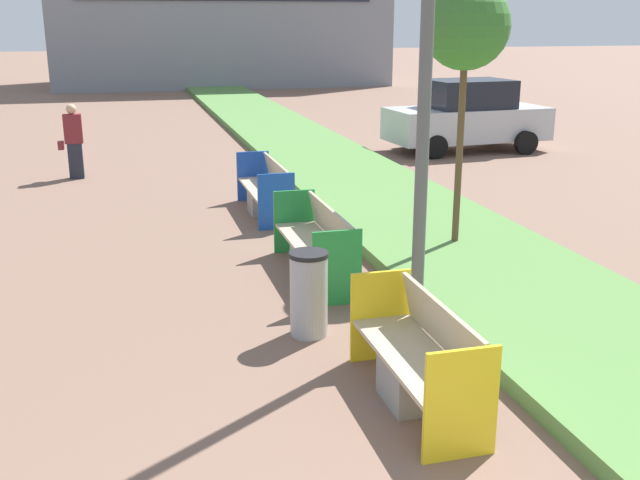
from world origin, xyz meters
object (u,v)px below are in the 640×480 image
(bench_yellow_frame, at_px, (418,365))
(parked_car_distant, at_px, (467,116))
(sapling_tree_near, at_px, (466,28))
(bench_blue_frame, at_px, (266,193))
(litter_bin, at_px, (309,294))
(bench_green_frame, at_px, (316,249))
(pedestrian_walking, at_px, (74,141))

(bench_yellow_frame, distance_m, parked_car_distant, 13.98)
(sapling_tree_near, bearing_deg, bench_blue_frame, 126.80)
(litter_bin, bearing_deg, parked_car_distant, 56.79)
(bench_green_frame, distance_m, bench_blue_frame, 3.53)
(sapling_tree_near, bearing_deg, bench_yellow_frame, -118.82)
(bench_yellow_frame, height_order, sapling_tree_near, sapling_tree_near)
(bench_yellow_frame, xyz_separation_m, pedestrian_walking, (-3.43, 11.31, 0.45))
(bench_green_frame, relative_size, parked_car_distant, 0.54)
(pedestrian_walking, bearing_deg, bench_yellow_frame, -73.13)
(bench_yellow_frame, bearing_deg, sapling_tree_near, 61.18)
(bench_yellow_frame, height_order, bench_blue_frame, same)
(bench_yellow_frame, bearing_deg, bench_green_frame, 89.93)
(bench_blue_frame, xyz_separation_m, sapling_tree_near, (2.27, -3.04, 2.86))
(litter_bin, xyz_separation_m, parked_car_distant, (7.00, 10.69, 0.44))
(bench_green_frame, relative_size, sapling_tree_near, 0.60)
(bench_green_frame, relative_size, bench_blue_frame, 1.03)
(sapling_tree_near, bearing_deg, litter_bin, -139.84)
(sapling_tree_near, relative_size, parked_car_distant, 0.90)
(parked_car_distant, bearing_deg, bench_blue_frame, -144.64)
(bench_green_frame, height_order, litter_bin, litter_bin)
(litter_bin, distance_m, pedestrian_walking, 10.01)
(parked_car_distant, bearing_deg, litter_bin, -127.11)
(litter_bin, xyz_separation_m, pedestrian_walking, (-2.85, 9.59, 0.34))
(bench_green_frame, height_order, parked_car_distant, parked_car_distant)
(bench_blue_frame, height_order, litter_bin, litter_bin)
(bench_yellow_frame, xyz_separation_m, litter_bin, (-0.58, 1.73, 0.11))
(bench_yellow_frame, height_order, bench_green_frame, same)
(litter_bin, bearing_deg, bench_yellow_frame, -71.38)
(litter_bin, bearing_deg, bench_blue_frame, 83.87)
(bench_yellow_frame, xyz_separation_m, bench_blue_frame, (0.00, 7.17, 0.01))
(parked_car_distant, bearing_deg, pedestrian_walking, -177.54)
(litter_bin, relative_size, pedestrian_walking, 0.59)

